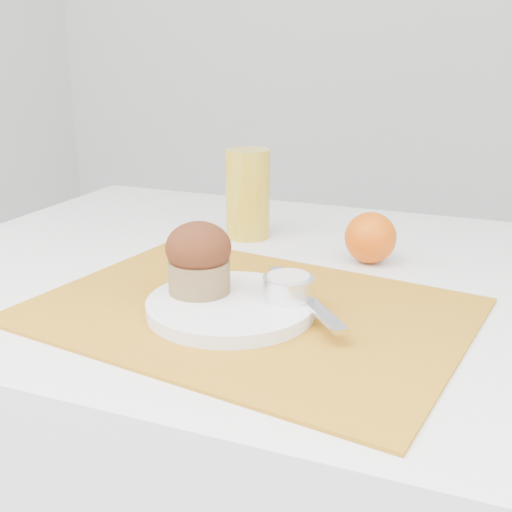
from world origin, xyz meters
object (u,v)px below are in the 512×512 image
at_px(table, 308,499).
at_px(muffin, 199,258).
at_px(orange, 370,238).
at_px(plate, 231,306).
at_px(juice_glass, 248,194).

height_order(table, muffin, muffin).
height_order(table, orange, orange).
bearing_deg(table, muffin, -121.78).
bearing_deg(muffin, table, 58.22).
height_order(plate, juice_glass, juice_glass).
xyz_separation_m(table, plate, (-0.05, -0.17, 0.39)).
bearing_deg(muffin, plate, -13.67).
bearing_deg(plate, muffin, 166.33).
height_order(table, juice_glass, juice_glass).
bearing_deg(muffin, orange, 57.37).
relative_size(orange, juice_glass, 0.52).
xyz_separation_m(plate, muffin, (-0.05, 0.01, 0.05)).
distance_m(plate, muffin, 0.07).
bearing_deg(orange, table, -124.17).
relative_size(table, juice_glass, 8.27).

